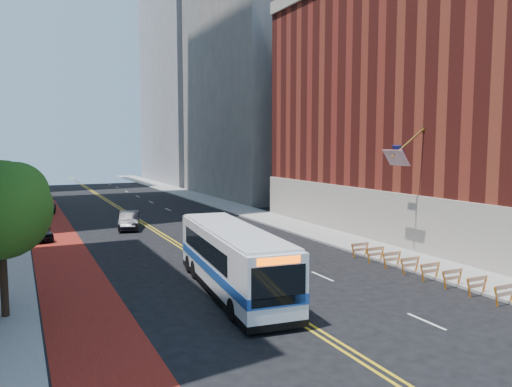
{
  "coord_description": "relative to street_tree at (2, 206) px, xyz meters",
  "views": [
    {
      "loc": [
        -10.58,
        -17.35,
        7.51
      ],
      "look_at": [
        1.58,
        8.0,
        4.7
      ],
      "focal_mm": 35.0,
      "sensor_mm": 36.0,
      "label": 1
    }
  ],
  "objects": [
    {
      "name": "lane_dashes",
      "position": [
        16.04,
        31.96,
        -4.9
      ],
      "size": [
        0.14,
        98.2,
        0.01
      ],
      "color": "silver",
      "rests_on": "ground"
    },
    {
      "name": "car_b",
      "position": [
        9.38,
        20.65,
        -4.15
      ],
      "size": [
        2.72,
        4.9,
        1.53
      ],
      "primitive_type": "imported",
      "rotation": [
        0.0,
        0.0,
        -0.25
      ],
      "color": "black",
      "rests_on": "ground"
    },
    {
      "name": "ground",
      "position": [
        11.24,
        -6.04,
        -4.91
      ],
      "size": [
        160.0,
        160.0,
        0.0
      ],
      "primitive_type": "plane",
      "color": "black",
      "rests_on": "ground"
    },
    {
      "name": "street_tree",
      "position": [
        0.0,
        0.0,
        0.0
      ],
      "size": [
        4.2,
        4.2,
        6.7
      ],
      "color": "black",
      "rests_on": "sidewalk_left"
    },
    {
      "name": "brick_building",
      "position": [
        33.18,
        5.96,
        6.05
      ],
      "size": [
        18.73,
        36.0,
        22.0
      ],
      "color": "maroon",
      "rests_on": "ground"
    },
    {
      "name": "construction_barriers",
      "position": [
        20.84,
        -2.62,
        -4.24
      ],
      "size": [
        1.42,
        10.91,
        1.0
      ],
      "color": "orange",
      "rests_on": "ground"
    },
    {
      "name": "center_line_outer",
      "position": [
        11.42,
        23.96,
        -4.91
      ],
      "size": [
        0.14,
        140.0,
        0.01
      ],
      "primitive_type": "cube",
      "color": "gold",
      "rests_on": "ground"
    },
    {
      "name": "car_c",
      "position": [
        3.33,
        34.94,
        -4.23
      ],
      "size": [
        2.32,
        4.86,
        1.37
      ],
      "primitive_type": "imported",
      "rotation": [
        0.0,
        0.0,
        -0.09
      ],
      "color": "black",
      "rests_on": "ground"
    },
    {
      "name": "midrise_right_near",
      "position": [
        34.24,
        41.96,
        15.09
      ],
      "size": [
        18.0,
        26.0,
        40.0
      ],
      "primitive_type": "cube",
      "color": "slate",
      "rests_on": "ground"
    },
    {
      "name": "sidewalk_left",
      "position": [
        -0.76,
        23.96,
        -4.84
      ],
      "size": [
        4.0,
        140.0,
        0.15
      ],
      "primitive_type": "cube",
      "color": "gray",
      "rests_on": "ground"
    },
    {
      "name": "center_line_inner",
      "position": [
        11.06,
        23.96,
        -4.91
      ],
      "size": [
        0.14,
        140.0,
        0.01
      ],
      "primitive_type": "cube",
      "color": "gold",
      "rests_on": "ground"
    },
    {
      "name": "midrise_right_far",
      "position": [
        35.24,
        71.96,
        22.59
      ],
      "size": [
        20.0,
        28.0,
        55.0
      ],
      "primitive_type": "cube",
      "color": "gray",
      "rests_on": "ground"
    },
    {
      "name": "bus_lane_paint",
      "position": [
        3.14,
        23.96,
        -4.91
      ],
      "size": [
        3.6,
        140.0,
        0.01
      ],
      "primitive_type": "cube",
      "color": "maroon",
      "rests_on": "ground"
    },
    {
      "name": "transit_bus",
      "position": [
        10.26,
        -0.61,
        -3.18
      ],
      "size": [
        3.82,
        12.24,
        3.31
      ],
      "rotation": [
        0.0,
        0.0,
        -0.1
      ],
      "color": "silver",
      "rests_on": "ground"
    },
    {
      "name": "car_a",
      "position": [
        1.94,
        18.57,
        -4.21
      ],
      "size": [
        2.23,
        4.28,
        1.39
      ],
      "primitive_type": "imported",
      "rotation": [
        0.0,
        0.0,
        0.15
      ],
      "color": "black",
      "rests_on": "ground"
    },
    {
      "name": "sidewalk_right",
      "position": [
        23.24,
        23.96,
        -4.84
      ],
      "size": [
        4.0,
        140.0,
        0.15
      ],
      "primitive_type": "cube",
      "color": "gray",
      "rests_on": "ground"
    }
  ]
}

